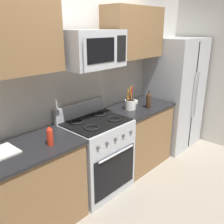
{
  "coord_description": "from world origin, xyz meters",
  "views": [
    {
      "loc": [
        -1.86,
        -1.36,
        1.99
      ],
      "look_at": [
        0.15,
        0.51,
        1.03
      ],
      "focal_mm": 39.66,
      "sensor_mm": 36.0,
      "label": 1
    }
  ],
  "objects_px": {
    "utensil_crock": "(130,104)",
    "prep_bowl": "(134,102)",
    "refrigerator": "(174,94)",
    "microwave": "(92,49)",
    "bottle_soy": "(149,100)",
    "range_oven": "(96,155)",
    "bottle_hot_sauce": "(50,136)"
  },
  "relations": [
    {
      "from": "range_oven",
      "to": "prep_bowl",
      "type": "bearing_deg",
      "value": 8.76
    },
    {
      "from": "bottle_hot_sauce",
      "to": "bottle_soy",
      "type": "xyz_separation_m",
      "value": [
        1.58,
        -0.02,
        0.01
      ]
    },
    {
      "from": "utensil_crock",
      "to": "range_oven",
      "type": "bearing_deg",
      "value": -179.0
    },
    {
      "from": "prep_bowl",
      "to": "bottle_hot_sauce",
      "type": "bearing_deg",
      "value": -171.04
    },
    {
      "from": "microwave",
      "to": "bottle_hot_sauce",
      "type": "distance_m",
      "value": 1.03
    },
    {
      "from": "range_oven",
      "to": "utensil_crock",
      "type": "relative_size",
      "value": 3.39
    },
    {
      "from": "microwave",
      "to": "bottle_soy",
      "type": "distance_m",
      "value": 1.16
    },
    {
      "from": "refrigerator",
      "to": "prep_bowl",
      "type": "xyz_separation_m",
      "value": [
        -0.9,
        0.16,
        0.03
      ]
    },
    {
      "from": "bottle_soy",
      "to": "utensil_crock",
      "type": "bearing_deg",
      "value": 146.31
    },
    {
      "from": "prep_bowl",
      "to": "utensil_crock",
      "type": "bearing_deg",
      "value": -152.9
    },
    {
      "from": "microwave",
      "to": "prep_bowl",
      "type": "bearing_deg",
      "value": 7.12
    },
    {
      "from": "utensil_crock",
      "to": "prep_bowl",
      "type": "relative_size",
      "value": 2.83
    },
    {
      "from": "refrigerator",
      "to": "prep_bowl",
      "type": "bearing_deg",
      "value": 170.06
    },
    {
      "from": "range_oven",
      "to": "microwave",
      "type": "height_order",
      "value": "microwave"
    },
    {
      "from": "range_oven",
      "to": "utensil_crock",
      "type": "distance_m",
      "value": 0.84
    },
    {
      "from": "bottle_hot_sauce",
      "to": "bottle_soy",
      "type": "relative_size",
      "value": 0.9
    },
    {
      "from": "range_oven",
      "to": "bottle_soy",
      "type": "xyz_separation_m",
      "value": [
        0.88,
        -0.14,
        0.55
      ]
    },
    {
      "from": "bottle_soy",
      "to": "prep_bowl",
      "type": "distance_m",
      "value": 0.29
    },
    {
      "from": "utensil_crock",
      "to": "prep_bowl",
      "type": "distance_m",
      "value": 0.29
    },
    {
      "from": "utensil_crock",
      "to": "refrigerator",
      "type": "bearing_deg",
      "value": -1.42
    },
    {
      "from": "microwave",
      "to": "prep_bowl",
      "type": "xyz_separation_m",
      "value": [
        0.91,
        0.11,
        -0.82
      ]
    },
    {
      "from": "microwave",
      "to": "bottle_hot_sauce",
      "type": "relative_size",
      "value": 3.23
    },
    {
      "from": "refrigerator",
      "to": "prep_bowl",
      "type": "height_order",
      "value": "refrigerator"
    },
    {
      "from": "utensil_crock",
      "to": "bottle_soy",
      "type": "distance_m",
      "value": 0.27
    },
    {
      "from": "prep_bowl",
      "to": "refrigerator",
      "type": "bearing_deg",
      "value": -9.94
    },
    {
      "from": "range_oven",
      "to": "prep_bowl",
      "type": "distance_m",
      "value": 1.03
    },
    {
      "from": "range_oven",
      "to": "bottle_soy",
      "type": "height_order",
      "value": "bottle_soy"
    },
    {
      "from": "range_oven",
      "to": "microwave",
      "type": "relative_size",
      "value": 1.56
    },
    {
      "from": "microwave",
      "to": "refrigerator",
      "type": "bearing_deg",
      "value": -1.39
    },
    {
      "from": "prep_bowl",
      "to": "bottle_soy",
      "type": "bearing_deg",
      "value": -96.53
    },
    {
      "from": "bottle_soy",
      "to": "bottle_hot_sauce",
      "type": "bearing_deg",
      "value": 179.21
    },
    {
      "from": "utensil_crock",
      "to": "bottle_hot_sauce",
      "type": "bearing_deg",
      "value": -174.75
    }
  ]
}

